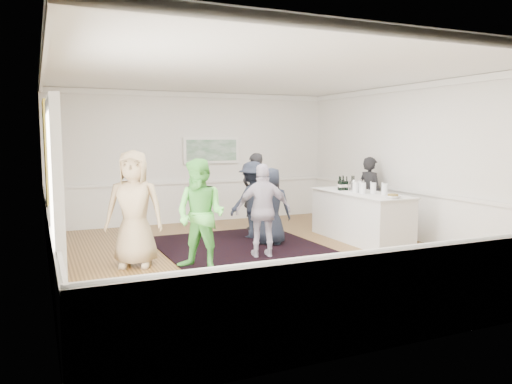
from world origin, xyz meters
name	(u,v)px	position (x,y,z in m)	size (l,w,h in m)	color
floor	(263,257)	(0.00, 0.00, 0.00)	(8.00, 8.00, 0.00)	brown
ceiling	(263,73)	(0.00, 0.00, 3.20)	(7.00, 8.00, 0.02)	white
wall_left	(45,173)	(-3.50, 0.00, 1.60)	(0.02, 8.00, 3.20)	white
wall_right	(420,163)	(3.50, 0.00, 1.60)	(0.02, 8.00, 3.20)	white
wall_back	(195,158)	(0.00, 4.00, 1.60)	(7.00, 0.02, 3.20)	white
wall_front	(427,190)	(0.00, -4.00, 1.60)	(7.00, 0.02, 3.20)	white
wainscoting	(263,229)	(0.00, 0.00, 0.50)	(7.00, 8.00, 1.00)	white
mirror	(46,156)	(-3.45, 1.30, 1.80)	(0.05, 1.25, 1.85)	gold
doorway	(54,201)	(-3.45, -1.90, 1.42)	(0.10, 1.78, 2.56)	white
landscape_painting	(211,150)	(0.40, 3.95, 1.78)	(1.44, 0.06, 0.66)	white
area_rug	(247,250)	(-0.07, 0.57, 0.01)	(2.98, 3.91, 0.02)	black
serving_table	(360,216)	(2.41, 0.47, 0.50)	(0.93, 2.45, 0.99)	white
bartender	(370,194)	(3.20, 1.23, 0.84)	(0.61, 0.40, 1.67)	black
guest_tan	(134,209)	(-2.18, 0.28, 0.96)	(0.94, 0.61, 1.92)	tan
guest_green	(201,215)	(-1.26, -0.37, 0.89)	(0.87, 0.68, 1.78)	#5BCB51
guest_lilac	(264,211)	(0.01, -0.01, 0.83)	(0.97, 0.41, 1.66)	#BEB4C9
guest_dark_a	(253,200)	(0.51, 1.60, 0.80)	(1.04, 0.60, 1.61)	black
guest_dark_b	(255,192)	(0.91, 2.44, 0.88)	(0.64, 0.42, 1.75)	black
guest_navy	(271,206)	(0.57, 0.86, 0.76)	(0.75, 0.49, 1.53)	black
wine_bottles	(346,183)	(2.40, 0.98, 1.15)	(0.43, 0.30, 0.31)	black
juice_pitchers	(367,188)	(2.40, 0.23, 1.11)	(0.43, 0.64, 0.24)	#7FB03F
ice_bucket	(355,186)	(2.41, 0.66, 1.11)	(0.26, 0.26, 0.24)	silver
nut_bowl	(393,196)	(2.38, -0.57, 1.03)	(0.28, 0.28, 0.08)	white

